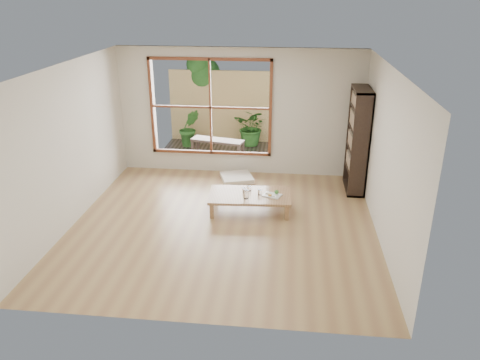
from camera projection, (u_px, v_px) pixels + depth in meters
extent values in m
plane|color=tan|center=(224.00, 224.00, 7.82)|extent=(5.00, 5.00, 0.00)
cube|color=#AD8254|center=(250.00, 195.00, 8.21)|extent=(1.47, 0.89, 0.04)
cube|color=#AD8254|center=(212.00, 211.00, 8.00)|extent=(0.08, 0.08, 0.27)
cube|color=#AD8254|center=(216.00, 195.00, 8.60)|extent=(0.08, 0.08, 0.27)
cube|color=#AD8254|center=(287.00, 212.00, 7.94)|extent=(0.08, 0.08, 0.27)
cube|color=#AD8254|center=(285.00, 196.00, 8.55)|extent=(0.08, 0.08, 0.27)
cube|color=silver|center=(237.00, 178.00, 9.63)|extent=(0.77, 0.77, 0.09)
cube|color=#2F231A|center=(358.00, 140.00, 8.84)|extent=(0.32, 0.89, 1.98)
cylinder|color=silver|center=(246.00, 194.00, 8.01)|extent=(0.09, 0.09, 0.16)
cylinder|color=silver|center=(260.00, 192.00, 8.17)|extent=(0.06, 0.06, 0.09)
cylinder|color=silver|center=(249.00, 188.00, 8.33)|extent=(0.07, 0.07, 0.09)
cylinder|color=silver|center=(244.00, 190.00, 8.28)|extent=(0.06, 0.06, 0.08)
cube|color=white|center=(272.00, 195.00, 8.14)|extent=(0.36, 0.31, 0.02)
sphere|color=#3E7E32|center=(277.00, 192.00, 8.15)|extent=(0.08, 0.08, 0.08)
cube|color=gold|center=(270.00, 195.00, 8.10)|extent=(0.07, 0.06, 0.03)
cube|color=beige|center=(268.00, 193.00, 8.17)|extent=(0.08, 0.07, 0.02)
cylinder|color=silver|center=(274.00, 196.00, 8.07)|extent=(0.17, 0.07, 0.01)
cube|color=#3D332C|center=(220.00, 154.00, 11.15)|extent=(2.80, 2.00, 0.05)
cube|color=#2F231A|center=(218.00, 141.00, 10.83)|extent=(1.27, 0.63, 0.05)
cube|color=#2F231A|center=(193.00, 148.00, 10.96)|extent=(0.07, 0.07, 0.34)
cube|color=#2F231A|center=(198.00, 144.00, 11.20)|extent=(0.07, 0.07, 0.34)
cube|color=#2F231A|center=(239.00, 153.00, 10.61)|extent=(0.07, 0.07, 0.34)
cube|color=#2F231A|center=(243.00, 149.00, 10.85)|extent=(0.07, 0.07, 0.34)
cube|color=tan|center=(225.00, 107.00, 11.73)|extent=(2.80, 0.06, 1.80)
imported|color=#2C6124|center=(252.00, 127.00, 11.52)|extent=(1.00, 0.93, 0.92)
imported|color=#2C6124|center=(189.00, 128.00, 11.47)|extent=(0.63, 0.57, 0.92)
cylinder|color=#4C3D2D|center=(200.00, 107.00, 12.11)|extent=(0.14, 0.14, 1.60)
sphere|color=#2C6124|center=(204.00, 74.00, 11.78)|extent=(0.84, 0.84, 0.84)
sphere|color=#2C6124|center=(194.00, 81.00, 11.95)|extent=(0.70, 0.70, 0.70)
sphere|color=#2C6124|center=(199.00, 65.00, 11.60)|extent=(0.64, 0.64, 0.64)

